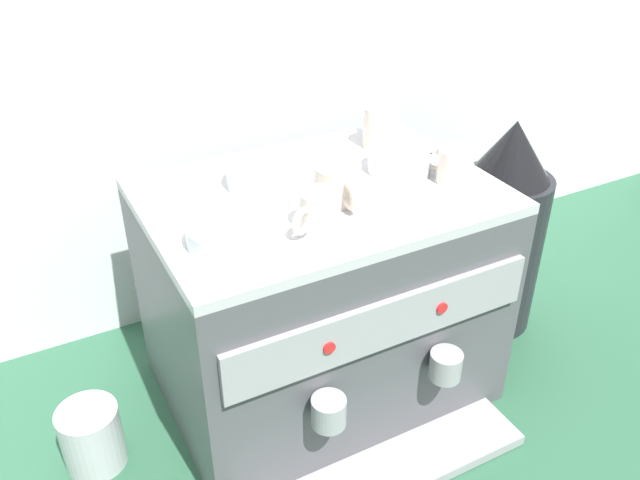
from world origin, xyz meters
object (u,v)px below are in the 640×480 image
object	(u,v)px
ceramic_bowl_1	(265,175)
coffee_grinder	(500,232)
ceramic_cup_3	(453,165)
ceramic_cup_0	(380,126)
ceramic_bowl_0	(399,161)
milk_pitcher	(92,437)
ceramic_cup_1	(338,184)
espresso_machine	(321,296)
ceramic_bowl_2	(230,234)
ceramic_cup_2	(318,211)

from	to	relation	value
ceramic_bowl_1	coffee_grinder	size ratio (longest dim) A/B	0.27
ceramic_cup_3	ceramic_bowl_1	size ratio (longest dim) A/B	0.71
ceramic_cup_0	ceramic_bowl_1	bearing A→B (deg)	-168.68
ceramic_cup_0	ceramic_bowl_0	world-z (taller)	ceramic_cup_0
ceramic_cup_3	milk_pitcher	xyz separation A→B (m)	(-0.67, 0.08, -0.41)
ceramic_cup_1	ceramic_cup_3	xyz separation A→B (m)	(0.21, -0.03, 0.00)
espresso_machine	milk_pitcher	distance (m)	0.47
ceramic_bowl_0	ceramic_bowl_2	bearing A→B (deg)	-165.93
ceramic_cup_0	milk_pitcher	size ratio (longest dim) A/B	0.87
coffee_grinder	milk_pitcher	xyz separation A→B (m)	(-0.89, -0.00, -0.17)
ceramic_bowl_2	milk_pitcher	world-z (taller)	ceramic_bowl_2
espresso_machine	milk_pitcher	xyz separation A→B (m)	(-0.45, 0.01, -0.16)
ceramic_cup_3	coffee_grinder	size ratio (longest dim) A/B	0.19
ceramic_cup_2	milk_pitcher	xyz separation A→B (m)	(-0.38, 0.12, -0.41)
ceramic_bowl_2	coffee_grinder	bearing A→B (deg)	8.65
ceramic_cup_1	ceramic_bowl_2	world-z (taller)	ceramic_cup_1
ceramic_cup_3	ceramic_bowl_2	bearing A→B (deg)	-178.48
ceramic_cup_3	ceramic_bowl_2	distance (m)	0.42
espresso_machine	coffee_grinder	world-z (taller)	coffee_grinder
ceramic_cup_1	milk_pitcher	distance (m)	0.61
espresso_machine	milk_pitcher	world-z (taller)	espresso_machine
ceramic_cup_3	ceramic_bowl_1	distance (m)	0.33
ceramic_cup_0	coffee_grinder	bearing A→B (deg)	-22.46
ceramic_cup_0	ceramic_cup_2	xyz separation A→B (m)	(-0.25, -0.22, -0.01)
ceramic_cup_1	milk_pitcher	world-z (taller)	ceramic_cup_1
ceramic_bowl_0	ceramic_cup_2	bearing A→B (deg)	-153.21
ceramic_cup_2	ceramic_cup_0	bearing A→B (deg)	41.77
ceramic_cup_2	ceramic_bowl_0	xyz separation A→B (m)	(0.22, 0.11, -0.01)
ceramic_bowl_1	ceramic_cup_3	bearing A→B (deg)	-24.95
ceramic_cup_0	ceramic_cup_1	world-z (taller)	ceramic_cup_0
ceramic_cup_0	coffee_grinder	world-z (taller)	ceramic_cup_0
espresso_machine	ceramic_cup_3	xyz separation A→B (m)	(0.22, -0.07, 0.25)
ceramic_bowl_1	ceramic_cup_0	bearing A→B (deg)	11.32
espresso_machine	ceramic_bowl_1	xyz separation A→B (m)	(-0.08, 0.06, 0.24)
ceramic_cup_0	ceramic_bowl_0	distance (m)	0.12
espresso_machine	ceramic_bowl_1	bearing A→B (deg)	139.42
ceramic_cup_2	ceramic_bowl_0	bearing A→B (deg)	26.79
ceramic_cup_3	ceramic_cup_1	bearing A→B (deg)	171.83
ceramic_cup_3	espresso_machine	bearing A→B (deg)	161.71
coffee_grinder	milk_pitcher	world-z (taller)	coffee_grinder
ceramic_cup_0	ceramic_bowl_1	world-z (taller)	ceramic_cup_0
ceramic_bowl_2	milk_pitcher	distance (m)	0.48
ceramic_cup_2	ceramic_bowl_1	size ratio (longest dim) A/B	0.70
ceramic_bowl_0	ceramic_bowl_1	size ratio (longest dim) A/B	0.88
ceramic_bowl_0	coffee_grinder	size ratio (longest dim) A/B	0.24
ceramic_bowl_1	milk_pitcher	xyz separation A→B (m)	(-0.37, -0.05, -0.40)
coffee_grinder	ceramic_bowl_2	bearing A→B (deg)	-171.35
ceramic_bowl_0	ceramic_bowl_1	xyz separation A→B (m)	(-0.24, 0.06, 0.00)
ceramic_bowl_0	milk_pitcher	world-z (taller)	ceramic_bowl_0
ceramic_cup_3	coffee_grinder	xyz separation A→B (m)	(0.22, 0.09, -0.24)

